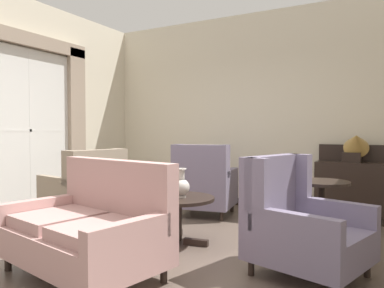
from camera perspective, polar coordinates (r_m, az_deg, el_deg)
name	(u,v)px	position (r m, az deg, el deg)	size (l,w,h in m)	color
ground	(161,256)	(3.91, -4.78, -16.79)	(7.98, 7.98, 0.00)	brown
wall_back	(255,110)	(6.29, 9.59, 5.11)	(5.63, 0.08, 3.21)	beige
wall_left	(42,109)	(6.20, -21.99, 5.05)	(0.08, 3.99, 3.21)	beige
baseboard_back	(253,203)	(6.34, 9.35, -8.95)	(5.47, 0.03, 0.12)	black
window_with_curtains	(31,120)	(5.94, -23.52, 3.46)	(0.12, 2.06, 2.67)	silver
coffee_table	(178,206)	(4.20, -2.23, -9.49)	(0.83, 0.83, 0.52)	black
porcelain_vase	(181,186)	(4.13, -1.63, -6.46)	(0.18, 0.18, 0.32)	beige
settee	(89,229)	(3.45, -15.55, -12.44)	(1.61, 1.16, 0.99)	tan
armchair_far_left	(204,185)	(5.55, 1.91, -6.39)	(0.94, 0.94, 1.07)	slate
armchair_back_corner	(299,225)	(3.47, 16.16, -11.91)	(1.09, 1.05, 1.03)	slate
armchair_foreground_right	(86,194)	(5.11, -15.97, -7.38)	(1.02, 0.98, 1.02)	gray
side_table	(321,208)	(4.16, 19.23, -9.32)	(0.57, 0.57, 0.74)	black
sideboard	(352,187)	(5.73, 23.31, -6.05)	(0.95, 0.41, 1.06)	black
gramophone	(355,145)	(5.58, 23.81, -0.09)	(0.37, 0.47, 0.52)	black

